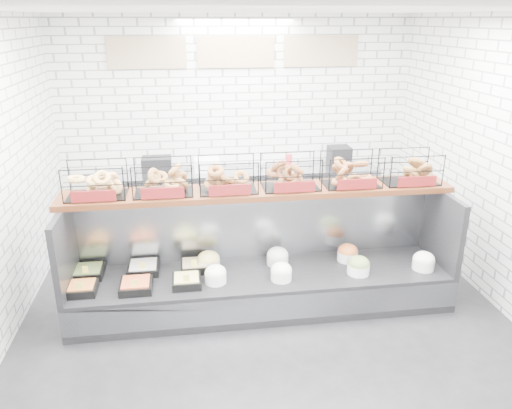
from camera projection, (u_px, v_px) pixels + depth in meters
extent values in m
plane|color=black|center=(267.00, 320.00, 5.17)|extent=(5.50, 5.50, 0.00)
cube|color=silver|center=(237.00, 124.00, 7.19)|extent=(5.00, 0.02, 3.00)
cube|color=white|center=(269.00, 10.00, 4.12)|extent=(5.00, 5.50, 0.02)
cube|color=tan|center=(147.00, 53.00, 6.66)|extent=(1.05, 0.03, 0.42)
cube|color=tan|center=(236.00, 52.00, 6.82)|extent=(1.05, 0.03, 0.42)
cube|color=tan|center=(321.00, 51.00, 6.98)|extent=(1.05, 0.03, 0.42)
cube|color=black|center=(262.00, 288.00, 5.38)|extent=(4.00, 0.90, 0.40)
cube|color=#93969B|center=(269.00, 308.00, 4.97)|extent=(4.00, 0.03, 0.28)
cube|color=#93969B|center=(257.00, 222.00, 5.55)|extent=(4.00, 0.08, 0.80)
cube|color=black|center=(65.00, 249.00, 4.91)|extent=(0.06, 0.90, 0.80)
cube|color=black|center=(441.00, 227.00, 5.43)|extent=(0.06, 0.90, 0.80)
cube|color=black|center=(82.00, 289.00, 4.89)|extent=(0.28, 0.28, 0.08)
cube|color=orange|center=(82.00, 286.00, 4.88)|extent=(0.24, 0.24, 0.04)
cube|color=#F9F156|center=(79.00, 286.00, 4.77)|extent=(0.06, 0.01, 0.08)
cube|color=black|center=(88.00, 272.00, 5.21)|extent=(0.32, 0.32, 0.08)
cube|color=olive|center=(88.00, 269.00, 5.20)|extent=(0.27, 0.27, 0.04)
cube|color=#F9F156|center=(85.00, 270.00, 5.08)|extent=(0.06, 0.01, 0.08)
cube|color=black|center=(136.00, 286.00, 4.95)|extent=(0.32, 0.32, 0.08)
cube|color=#CF542B|center=(136.00, 283.00, 4.94)|extent=(0.27, 0.27, 0.04)
cube|color=#F9F156|center=(134.00, 283.00, 4.82)|extent=(0.06, 0.01, 0.08)
cube|color=black|center=(144.00, 268.00, 5.30)|extent=(0.32, 0.32, 0.08)
cube|color=white|center=(143.00, 265.00, 5.28)|extent=(0.27, 0.27, 0.04)
cube|color=#F9F156|center=(142.00, 266.00, 5.16)|extent=(0.06, 0.01, 0.08)
cube|color=black|center=(187.00, 282.00, 5.03)|extent=(0.29, 0.29, 0.08)
cube|color=#ECE479|center=(186.00, 278.00, 5.02)|extent=(0.24, 0.24, 0.04)
cube|color=#F9F156|center=(186.00, 278.00, 4.91)|extent=(0.06, 0.01, 0.08)
cube|color=black|center=(194.00, 266.00, 5.34)|extent=(0.29, 0.29, 0.08)
cube|color=#D3B682|center=(194.00, 264.00, 5.32)|extent=(0.24, 0.24, 0.04)
cube|color=#F9F156|center=(194.00, 263.00, 5.21)|extent=(0.06, 0.01, 0.08)
cylinder|color=white|center=(216.00, 277.00, 5.08)|extent=(0.22, 0.22, 0.11)
ellipsoid|color=white|center=(216.00, 272.00, 5.06)|extent=(0.22, 0.22, 0.15)
cylinder|color=white|center=(209.00, 264.00, 5.36)|extent=(0.25, 0.25, 0.11)
ellipsoid|color=#F4DE7C|center=(208.00, 259.00, 5.34)|extent=(0.24, 0.24, 0.17)
cylinder|color=white|center=(281.00, 275.00, 5.13)|extent=(0.22, 0.22, 0.11)
ellipsoid|color=white|center=(281.00, 270.00, 5.11)|extent=(0.21, 0.21, 0.15)
cylinder|color=white|center=(277.00, 260.00, 5.46)|extent=(0.24, 0.24, 0.11)
ellipsoid|color=white|center=(278.00, 255.00, 5.44)|extent=(0.23, 0.23, 0.16)
cylinder|color=white|center=(358.00, 269.00, 5.26)|extent=(0.24, 0.24, 0.11)
ellipsoid|color=olive|center=(359.00, 264.00, 5.24)|extent=(0.23, 0.23, 0.16)
cylinder|color=white|center=(347.00, 256.00, 5.54)|extent=(0.23, 0.23, 0.11)
ellipsoid|color=#CE622B|center=(348.00, 251.00, 5.52)|extent=(0.22, 0.22, 0.16)
cylinder|color=white|center=(423.00, 264.00, 5.36)|extent=(0.23, 0.23, 0.11)
ellipsoid|color=white|center=(424.00, 259.00, 5.34)|extent=(0.23, 0.23, 0.16)
cube|color=#3F1C0D|center=(259.00, 191.00, 5.22)|extent=(4.10, 0.50, 0.06)
cube|color=black|center=(96.00, 180.00, 4.93)|extent=(0.60, 0.38, 0.34)
cube|color=maroon|center=(93.00, 196.00, 4.78)|extent=(0.42, 0.02, 0.11)
cube|color=black|center=(163.00, 177.00, 5.02)|extent=(0.60, 0.38, 0.34)
cube|color=maroon|center=(163.00, 193.00, 4.87)|extent=(0.42, 0.02, 0.11)
cube|color=black|center=(228.00, 175.00, 5.11)|extent=(0.60, 0.38, 0.34)
cube|color=maroon|center=(230.00, 190.00, 4.96)|extent=(0.42, 0.02, 0.11)
cube|color=black|center=(291.00, 172.00, 5.20)|extent=(0.60, 0.38, 0.34)
cube|color=maroon|center=(294.00, 187.00, 5.04)|extent=(0.42, 0.02, 0.11)
cube|color=black|center=(351.00, 169.00, 5.28)|extent=(0.60, 0.38, 0.34)
cube|color=maroon|center=(357.00, 184.00, 5.13)|extent=(0.42, 0.02, 0.11)
cube|color=black|center=(410.00, 167.00, 5.37)|extent=(0.60, 0.38, 0.34)
cube|color=maroon|center=(417.00, 181.00, 5.22)|extent=(0.42, 0.02, 0.11)
cube|color=#93969B|center=(240.00, 200.00, 7.27)|extent=(4.00, 0.60, 0.90)
cube|color=black|center=(157.00, 166.00, 6.89)|extent=(0.40, 0.30, 0.24)
cube|color=silver|center=(207.00, 165.00, 7.05)|extent=(0.35, 0.28, 0.18)
cylinder|color=#BF2F34|center=(289.00, 162.00, 7.10)|extent=(0.09, 0.09, 0.22)
cube|color=black|center=(339.00, 157.00, 7.22)|extent=(0.30, 0.30, 0.30)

